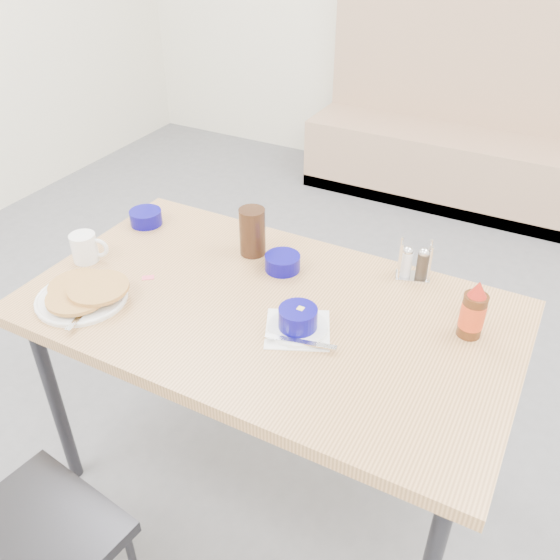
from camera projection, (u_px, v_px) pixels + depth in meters
The scene contains 12 objects.
ground at pixel (234, 531), 1.95m from camera, with size 6.00×6.00×0.00m, color slate.
booth_bench at pixel (462, 145), 3.77m from camera, with size 1.90×0.56×1.22m.
dining_table at pixel (268, 323), 1.73m from camera, with size 1.40×0.80×0.76m.
pancake_plate at pixel (83, 294), 1.71m from camera, with size 0.26×0.27×0.05m.
coffee_mug at pixel (85, 247), 1.87m from camera, with size 0.12×0.08×0.09m.
grits_setting at pixel (298, 321), 1.59m from camera, with size 0.25×0.23×0.07m.
creamer_bowl at pixel (146, 217), 2.08m from camera, with size 0.11×0.11×0.05m.
butter_bowl at pixel (283, 263), 1.84m from camera, with size 0.11×0.11×0.05m.
amber_tumbler at pixel (252, 232), 1.89m from camera, with size 0.08×0.08×0.16m, color black.
condiment_caddy at pixel (414, 265), 1.79m from camera, with size 0.12×0.09×0.12m.
syrup_bottle at pixel (473, 312), 1.55m from camera, with size 0.07×0.07×0.17m.
sugar_wrapper at pixel (148, 278), 1.81m from camera, with size 0.04×0.02×0.00m, color #FD5472.
Camera 1 is at (0.67, -0.92, 1.79)m, focal length 38.00 mm.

